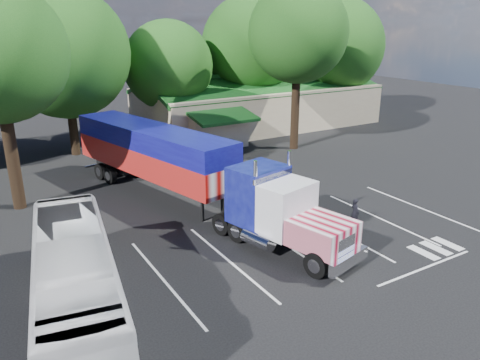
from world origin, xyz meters
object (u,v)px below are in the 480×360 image
bicycle (249,164)px  silver_sedan (216,145)px  tour_bus (75,280)px  semi_truck (180,164)px  woman (355,212)px

bicycle → silver_sedan: 5.22m
tour_bus → semi_truck: bearing=55.9°
semi_truck → tour_bus: size_ratio=1.89×
tour_bus → silver_sedan: size_ratio=2.67×
woman → tour_bus: tour_bus is taller
woman → bicycle: woman is taller
semi_truck → bicycle: semi_truck is taller
bicycle → tour_bus: bearing=-158.6°
silver_sedan → woman: bearing=-175.5°
bicycle → silver_sedan: silver_sedan is taller
bicycle → woman: bearing=-109.7°
semi_truck → silver_sedan: bearing=37.7°
silver_sedan → semi_truck: bearing=147.5°
tour_bus → woman: bearing=12.4°
tour_bus → silver_sedan: bearing=58.1°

